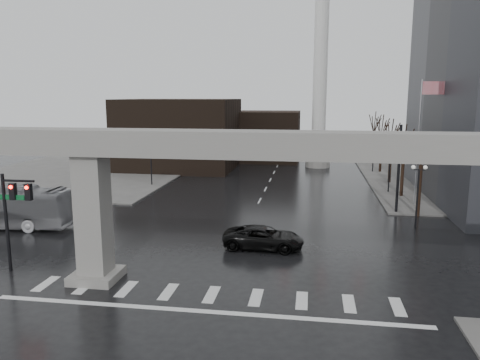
{
  "coord_description": "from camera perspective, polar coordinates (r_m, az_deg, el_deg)",
  "views": [
    {
      "loc": [
        5.1,
        -24.03,
        10.5
      ],
      "look_at": [
        0.03,
        8.76,
        4.5
      ],
      "focal_mm": 35.0,
      "sensor_mm": 36.0,
      "label": 1
    }
  ],
  "objects": [
    {
      "name": "lamp_right_2",
      "position": [
        66.93,
        15.98,
        3.83
      ],
      "size": [
        1.22,
        0.32,
        5.11
      ],
      "color": "black",
      "rests_on": "ground"
    },
    {
      "name": "ground",
      "position": [
        26.71,
        -3.02,
        -12.91
      ],
      "size": [
        160.0,
        160.0,
        0.0
      ],
      "primitive_type": "plane",
      "color": "black",
      "rests_on": "ground"
    },
    {
      "name": "sidewalk_nw",
      "position": [
        68.4,
        -18.38,
        0.96
      ],
      "size": [
        28.0,
        36.0,
        0.15
      ],
      "primitive_type": "cube",
      "color": "slate",
      "rests_on": "ground"
    },
    {
      "name": "tree_right_0",
      "position": [
        43.77,
        21.08,
        -0.59
      ],
      "size": [
        1.09,
        1.58,
        7.5
      ],
      "color": "black",
      "rests_on": "ground"
    },
    {
      "name": "elevated_guideway",
      "position": [
        24.6,
        -0.28,
        1.79
      ],
      "size": [
        48.0,
        2.6,
        8.7
      ],
      "color": "gray",
      "rests_on": "ground"
    },
    {
      "name": "signal_left_pole",
      "position": [
        30.72,
        -25.9,
        -2.87
      ],
      "size": [
        2.3,
        0.3,
        6.0
      ],
      "color": "black",
      "rests_on": "ground"
    },
    {
      "name": "tree_right_1",
      "position": [
        51.49,
        19.24,
        1.13
      ],
      "size": [
        1.09,
        1.61,
        7.67
      ],
      "color": "black",
      "rests_on": "ground"
    },
    {
      "name": "signal_mast_arm",
      "position": [
        43.25,
        13.93,
        3.75
      ],
      "size": [
        12.12,
        0.43,
        8.0
      ],
      "color": "black",
      "rests_on": "ground"
    },
    {
      "name": "lamp_left_0",
      "position": [
        42.91,
        -17.04,
        0.37
      ],
      "size": [
        1.22,
        0.32,
        5.11
      ],
      "color": "black",
      "rests_on": "ground"
    },
    {
      "name": "building_far_left",
      "position": [
        68.95,
        -7.36,
        5.59
      ],
      "size": [
        16.0,
        14.0,
        10.0
      ],
      "primitive_type": "cube",
      "color": "black",
      "rests_on": "ground"
    },
    {
      "name": "pickup_truck",
      "position": [
        32.76,
        2.88,
        -7.03
      ],
      "size": [
        5.66,
        2.77,
        1.55
      ],
      "primitive_type": "imported",
      "rotation": [
        0.0,
        0.0,
        1.54
      ],
      "color": "black",
      "rests_on": "ground"
    },
    {
      "name": "tree_right_3",
      "position": [
        67.13,
        16.84,
        3.38
      ],
      "size": [
        1.11,
        1.66,
        8.02
      ],
      "color": "black",
      "rests_on": "ground"
    },
    {
      "name": "flagpole_assembly",
      "position": [
        47.23,
        21.35,
        5.95
      ],
      "size": [
        2.06,
        0.12,
        12.0
      ],
      "color": "silver",
      "rests_on": "ground"
    },
    {
      "name": "lamp_left_2",
      "position": [
        68.95,
        -6.93,
        4.33
      ],
      "size": [
        1.22,
        0.32,
        5.11
      ],
      "color": "black",
      "rests_on": "ground"
    },
    {
      "name": "smokestack",
      "position": [
        70.09,
        9.75,
        12.44
      ],
      "size": [
        3.6,
        3.6,
        30.0
      ],
      "color": "white",
      "rests_on": "ground"
    },
    {
      "name": "tree_right_2",
      "position": [
        59.29,
        17.88,
        2.4
      ],
      "size": [
        1.1,
        1.63,
        7.85
      ],
      "color": "black",
      "rests_on": "ground"
    },
    {
      "name": "lamp_right_0",
      "position": [
        39.57,
        20.89,
        -0.66
      ],
      "size": [
        1.22,
        0.32,
        5.11
      ],
      "color": "black",
      "rests_on": "ground"
    },
    {
      "name": "lamp_left_1",
      "position": [
        55.7,
        -10.81,
        2.82
      ],
      "size": [
        1.22,
        0.32,
        5.11
      ],
      "color": "black",
      "rests_on": "ground"
    },
    {
      "name": "lamp_right_1",
      "position": [
        53.17,
        17.81,
        2.16
      ],
      "size": [
        1.22,
        0.32,
        5.11
      ],
      "color": "black",
      "rests_on": "ground"
    },
    {
      "name": "building_far_mid",
      "position": [
        76.63,
        3.45,
        5.37
      ],
      "size": [
        10.0,
        10.0,
        8.0
      ],
      "primitive_type": "cube",
      "color": "black",
      "rests_on": "ground"
    },
    {
      "name": "tree_right_4",
      "position": [
        75.01,
        16.01,
        4.15
      ],
      "size": [
        1.12,
        1.69,
        8.19
      ],
      "color": "black",
      "rests_on": "ground"
    }
  ]
}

